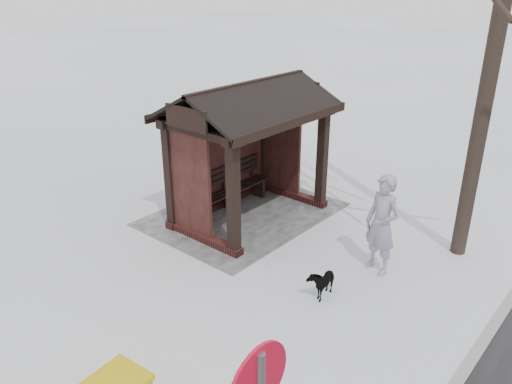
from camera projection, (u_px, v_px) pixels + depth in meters
The scene contains 6 objects.
ground at pixel (250, 217), 11.43m from camera, with size 120.00×120.00×0.00m, color white.
kerb at pixel (503, 312), 8.14m from camera, with size 120.00×0.15×0.06m, color gray.
trampled_patch at pixel (244, 214), 11.55m from camera, with size 4.20×3.20×0.02m, color #98989D.
bus_shelter at pixel (244, 124), 10.67m from camera, with size 3.60×2.40×3.09m.
pedestrian at pixel (382, 225), 8.96m from camera, with size 0.69×0.45×1.90m, color #998EA6.
dog at pixel (322, 281), 8.50m from camera, with size 0.30×0.65×0.55m, color black.
Camera 1 is at (7.73, 6.79, 5.02)m, focal length 35.00 mm.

